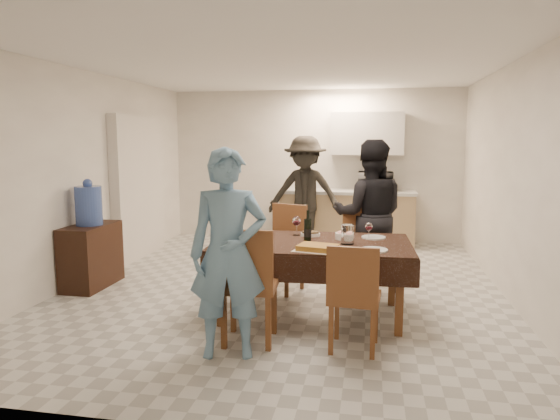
{
  "coord_description": "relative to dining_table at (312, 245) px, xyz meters",
  "views": [
    {
      "loc": [
        1.0,
        -5.69,
        1.75
      ],
      "look_at": [
        0.0,
        -0.3,
        0.98
      ],
      "focal_mm": 32.0,
      "sensor_mm": 36.0,
      "label": 1
    }
  ],
  "objects": [
    {
      "name": "floor",
      "position": [
        -0.43,
        0.88,
        -0.72
      ],
      "size": [
        5.0,
        6.0,
        0.02
      ],
      "primitive_type": "cube",
      "color": "silver",
      "rests_on": "ground"
    },
    {
      "name": "microwave",
      "position": [
        0.63,
        3.56,
        0.35
      ],
      "size": [
        0.57,
        0.38,
        0.31
      ],
      "primitive_type": "imported",
      "rotation": [
        0.0,
        0.0,
        3.14
      ],
      "color": "silver",
      "rests_on": "kitchen_worktop"
    },
    {
      "name": "wine_glass_a",
      "position": [
        -0.55,
        -0.25,
        0.12
      ],
      "size": [
        0.08,
        0.08,
        0.18
      ],
      "primitive_type": null,
      "color": "white",
      "rests_on": "dining_table"
    },
    {
      "name": "kitchen_worktop",
      "position": [
        0.17,
        3.56,
        0.17
      ],
      "size": [
        2.24,
        0.64,
        0.05
      ],
      "primitive_type": "cube",
      "color": "#B7B7B2",
      "rests_on": "kitchen_base_cabinet"
    },
    {
      "name": "chair_near_left",
      "position": [
        -0.45,
        -0.85,
        -0.09
      ],
      "size": [
        0.5,
        0.5,
        0.55
      ],
      "rotation": [
        0.0,
        0.0,
        0.07
      ],
      "color": "brown",
      "rests_on": "floor"
    },
    {
      "name": "water_jug",
      "position": [
        -2.71,
        0.51,
        0.26
      ],
      "size": [
        0.31,
        0.31,
        0.46
      ],
      "primitive_type": "cylinder",
      "color": "#4565BE",
      "rests_on": "console"
    },
    {
      "name": "console",
      "position": [
        -2.71,
        0.51,
        -0.34
      ],
      "size": [
        0.4,
        0.81,
        0.75
      ],
      "primitive_type": "cube",
      "color": "black",
      "rests_on": "floor"
    },
    {
      "name": "plate_near_right",
      "position": [
        0.6,
        -0.3,
        0.04
      ],
      "size": [
        0.26,
        0.26,
        0.01
      ],
      "primitive_type": "cylinder",
      "color": "white",
      "rests_on": "dining_table"
    },
    {
      "name": "wall_right",
      "position": [
        2.07,
        0.88,
        0.58
      ],
      "size": [
        0.02,
        6.0,
        2.6
      ],
      "primitive_type": "cube",
      "color": "white",
      "rests_on": "floor"
    },
    {
      "name": "water_pitcher",
      "position": [
        0.35,
        -0.05,
        0.13
      ],
      "size": [
        0.12,
        0.12,
        0.19
      ],
      "primitive_type": "cylinder",
      "color": "white",
      "rests_on": "dining_table"
    },
    {
      "name": "wall_front",
      "position": [
        -0.43,
        -2.12,
        0.58
      ],
      "size": [
        5.0,
        0.02,
        2.6
      ],
      "primitive_type": "cube",
      "color": "white",
      "rests_on": "floor"
    },
    {
      "name": "plate_near_left",
      "position": [
        -0.6,
        -0.3,
        0.04
      ],
      "size": [
        0.27,
        0.27,
        0.02
      ],
      "primitive_type": "cylinder",
      "color": "white",
      "rests_on": "dining_table"
    },
    {
      "name": "savoury_tart",
      "position": [
        0.1,
        -0.38,
        0.06
      ],
      "size": [
        0.47,
        0.39,
        0.05
      ],
      "primitive_type": "cube",
      "rotation": [
        0.0,
        0.0,
        -0.21
      ],
      "color": "#A87E31",
      "rests_on": "dining_table"
    },
    {
      "name": "ceiling",
      "position": [
        -0.43,
        0.88,
        1.88
      ],
      "size": [
        5.0,
        6.0,
        0.02
      ],
      "primitive_type": "cube",
      "color": "white",
      "rests_on": "wall_back"
    },
    {
      "name": "wine_glass_c",
      "position": [
        -0.2,
        0.3,
        0.14
      ],
      "size": [
        0.09,
        0.09,
        0.21
      ],
      "primitive_type": null,
      "color": "white",
      "rests_on": "dining_table"
    },
    {
      "name": "chair_far_right",
      "position": [
        0.45,
        0.66,
        -0.12
      ],
      "size": [
        0.48,
        0.48,
        0.53
      ],
      "rotation": [
        0.0,
        0.0,
        3.05
      ],
      "color": "brown",
      "rests_on": "floor"
    },
    {
      "name": "person_near",
      "position": [
        -0.55,
        -1.05,
        0.13
      ],
      "size": [
        0.7,
        0.54,
        1.7
      ],
      "primitive_type": "imported",
      "rotation": [
        0.0,
        0.0,
        0.24
      ],
      "color": "#628CAF",
      "rests_on": "floor"
    },
    {
      "name": "wall_left",
      "position": [
        -2.93,
        0.88,
        0.58
      ],
      "size": [
        0.02,
        6.0,
        2.6
      ],
      "primitive_type": "cube",
      "color": "white",
      "rests_on": "floor"
    },
    {
      "name": "plate_far_left",
      "position": [
        -0.6,
        0.3,
        0.04
      ],
      "size": [
        0.28,
        0.28,
        0.02
      ],
      "primitive_type": "cylinder",
      "color": "white",
      "rests_on": "dining_table"
    },
    {
      "name": "wine_glass_b",
      "position": [
        0.55,
        0.25,
        0.12
      ],
      "size": [
        0.08,
        0.08,
        0.17
      ],
      "primitive_type": null,
      "color": "white",
      "rests_on": "dining_table"
    },
    {
      "name": "stub_partition",
      "position": [
        -2.85,
        2.08,
        0.33
      ],
      "size": [
        0.15,
        1.4,
        2.1
      ],
      "primitive_type": "cube",
      "color": "silver",
      "rests_on": "floor"
    },
    {
      "name": "salad_bowl",
      "position": [
        0.3,
        0.18,
        0.07
      ],
      "size": [
        0.17,
        0.17,
        0.07
      ],
      "primitive_type": "cylinder",
      "color": "white",
      "rests_on": "dining_table"
    },
    {
      "name": "person_kitchen",
      "position": [
        -0.49,
        3.11,
        0.19
      ],
      "size": [
        1.17,
        0.67,
        1.81
      ],
      "primitive_type": "imported",
      "color": "black",
      "rests_on": "floor"
    },
    {
      "name": "kitchen_base_cabinet",
      "position": [
        0.17,
        3.56,
        -0.29
      ],
      "size": [
        2.2,
        0.6,
        0.86
      ],
      "primitive_type": "cube",
      "color": "tan",
      "rests_on": "floor"
    },
    {
      "name": "chair_far_left",
      "position": [
        -0.45,
        0.66,
        -0.11
      ],
      "size": [
        0.58,
        0.59,
        0.54
      ],
      "rotation": [
        0.0,
        0.0,
        2.79
      ],
      "color": "brown",
      "rests_on": "floor"
    },
    {
      "name": "wine_bottle",
      "position": [
        -0.05,
        0.05,
        0.19
      ],
      "size": [
        0.08,
        0.08,
        0.3
      ],
      "primitive_type": null,
      "color": "black",
      "rests_on": "dining_table"
    },
    {
      "name": "dining_table",
      "position": [
        0.0,
        0.0,
        0.0
      ],
      "size": [
        1.97,
        1.2,
        0.75
      ],
      "rotation": [
        0.0,
        0.0,
        0.04
      ],
      "color": "black",
      "rests_on": "floor"
    },
    {
      "name": "upper_cabinet",
      "position": [
        0.47,
        3.7,
        1.13
      ],
      "size": [
        1.2,
        0.34,
        0.7
      ],
      "primitive_type": "cube",
      "color": "silver",
      "rests_on": "wall_back"
    },
    {
      "name": "mushroom_dish",
      "position": [
        -0.05,
        0.28,
        0.05
      ],
      "size": [
        0.19,
        0.19,
        0.03
      ],
      "primitive_type": "cylinder",
      "color": "white",
      "rests_on": "dining_table"
    },
    {
      "name": "chair_near_right",
      "position": [
        0.45,
        -0.84,
        -0.16
      ],
      "size": [
        0.45,
        0.45,
        0.49
      ],
      "rotation": [
        0.0,
        0.0,
        -0.08
      ],
      "color": "brown",
      "rests_on": "floor"
    },
    {
      "name": "plate_far_right",
      "position": [
        0.6,
        0.3,
        0.04
      ],
      "size": [
        0.25,
        0.25,
        0.01
      ],
      "primitive_type": "cylinder",
      "color": "white",
      "rests_on": "dining_table"
    },
    {
      "name": "person_far",
      "position": [
        0.55,
        1.05,
        0.16
      ],
      "size": [
        0.88,
        0.7,
        1.75
      ],
      "primitive_type": "imported",
      "rotation": [
        0.0,
        0.0,
        3.18
      ],
      "color": "black",
      "rests_on": "floor"
    },
    {
      "name": "wall_back",
      "position": [
        -0.43,
        3.88,
        0.58
      ],
      "size": [
        5.0,
        0.02,
        2.6
      ],
      "primitive_type": "cube",
      "color": "white",
      "rests_on": "floor"
    }
  ]
}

